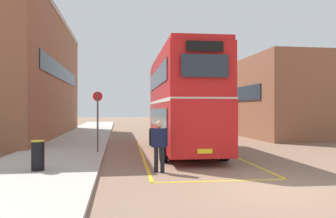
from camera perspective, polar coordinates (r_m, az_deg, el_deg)
ground_plane at (r=23.20m, az=1.35°, el=-5.20°), size 135.60×135.60×0.00m
sidewalk_left at (r=25.40m, az=-14.26°, el=-4.59°), size 4.00×57.60×0.14m
brick_building_left at (r=28.16m, az=-23.72°, el=5.07°), size 6.59×20.38×9.17m
depot_building_right at (r=30.63m, az=17.46°, el=1.59°), size 7.93×15.91×5.91m
double_decker_bus at (r=16.84m, az=2.31°, el=1.41°), size 2.92×9.98×4.75m
single_deck_bus at (r=34.45m, az=3.49°, el=-0.78°), size 2.90×9.14×3.02m
pedestrian_boarding at (r=11.39m, az=-1.46°, el=-5.57°), size 0.54×0.39×1.71m
litter_bin at (r=11.75m, az=-20.80°, el=-7.21°), size 0.43×0.43×0.95m
bus_stop_sign at (r=16.07m, az=-11.61°, el=-1.08°), size 0.44×0.08×2.76m
bay_marking_yellow at (r=15.14m, az=3.55°, el=-7.95°), size 4.40×12.01×0.01m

